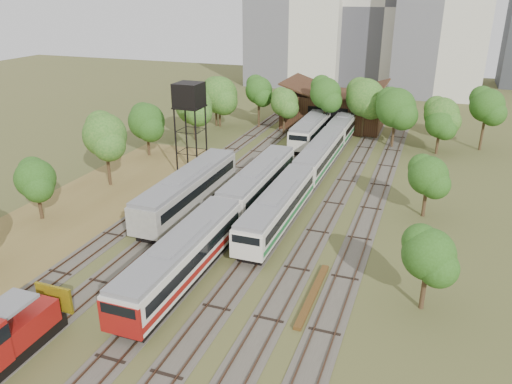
% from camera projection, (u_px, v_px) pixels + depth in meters
% --- Properties ---
extents(ground, '(240.00, 240.00, 0.00)m').
position_uv_depth(ground, '(171.00, 328.00, 34.13)').
color(ground, '#475123').
rests_on(ground, ground).
extents(dry_grass_patch, '(14.00, 60.00, 0.04)m').
position_uv_depth(dry_grass_patch, '(43.00, 236.00, 46.82)').
color(dry_grass_patch, brown).
rests_on(dry_grass_patch, ground).
extents(tracks, '(24.60, 80.00, 0.19)m').
position_uv_depth(tracks, '(275.00, 195.00, 56.06)').
color(tracks, '#4C473D').
rests_on(tracks, ground).
extents(railcar_red_set, '(3.09, 34.58, 3.82)m').
position_uv_depth(railcar_red_set, '(227.00, 214.00, 46.58)').
color(railcar_red_set, black).
rests_on(railcar_red_set, ground).
extents(railcar_green_set, '(2.93, 52.08, 3.62)m').
position_uv_depth(railcar_green_set, '(320.00, 156.00, 63.28)').
color(railcar_green_set, black).
rests_on(railcar_green_set, ground).
extents(railcar_rear, '(3.09, 16.08, 3.82)m').
position_uv_depth(railcar_rear, '(312.00, 129.00, 74.84)').
color(railcar_rear, black).
rests_on(railcar_rear, ground).
extents(old_grey_coach, '(3.24, 18.00, 4.01)m').
position_uv_depth(old_grey_coach, '(188.00, 190.00, 51.80)').
color(old_grey_coach, black).
rests_on(old_grey_coach, ground).
extents(water_tower, '(3.25, 3.25, 11.23)m').
position_uv_depth(water_tower, '(189.00, 98.00, 59.74)').
color(water_tower, black).
rests_on(water_tower, ground).
extents(rail_pile_far, '(0.55, 8.75, 0.28)m').
position_uv_depth(rail_pile_far, '(313.00, 295.00, 37.61)').
color(rail_pile_far, brown).
rests_on(rail_pile_far, ground).
extents(maintenance_shed, '(16.45, 11.55, 7.58)m').
position_uv_depth(maintenance_shed, '(334.00, 109.00, 83.75)').
color(maintenance_shed, '#3A1F15').
rests_on(maintenance_shed, ground).
extents(tree_band_left, '(7.82, 65.73, 8.61)m').
position_uv_depth(tree_band_left, '(107.00, 142.00, 57.42)').
color(tree_band_left, '#382616').
rests_on(tree_band_left, ground).
extents(tree_band_far, '(46.02, 9.65, 9.21)m').
position_uv_depth(tree_band_far, '(335.00, 100.00, 75.80)').
color(tree_band_far, '#382616').
rests_on(tree_band_far, ground).
extents(tree_band_right, '(4.61, 42.92, 6.40)m').
position_uv_depth(tree_band_right, '(434.00, 166.00, 52.08)').
color(tree_band_right, '#382616').
rests_on(tree_band_right, ground).
extents(tower_centre, '(20.00, 18.00, 36.00)m').
position_uv_depth(tower_centre, '(390.00, 6.00, 113.63)').
color(tower_centre, beige).
rests_on(tower_centre, ground).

